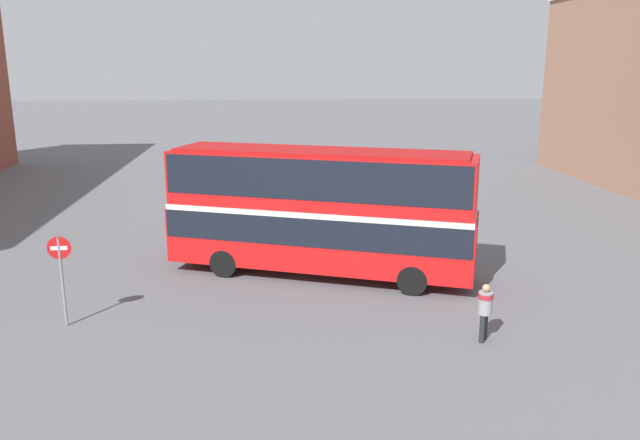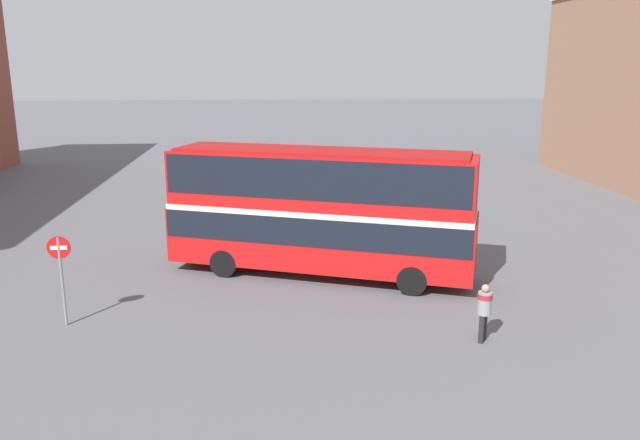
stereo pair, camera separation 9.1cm
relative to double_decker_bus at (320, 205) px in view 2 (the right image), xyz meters
name	(u,v)px [view 2 (the right image)]	position (x,y,z in m)	size (l,w,h in m)	color
ground_plane	(291,268)	(-1.04, 0.87, -2.66)	(240.00, 240.00, 0.00)	#5B5B60
double_decker_bus	(320,205)	(0.00, 0.00, 0.00)	(11.27, 6.30, 4.64)	red
pedestrian_foreground	(484,307)	(4.06, -6.07, -1.63)	(0.58, 0.58, 1.68)	#232328
parked_car_kerb_near	(326,181)	(1.64, 14.90, -1.88)	(4.71, 2.53, 1.55)	navy
no_entry_sign	(61,266)	(-7.92, -3.95, -0.79)	(0.68, 0.08, 2.75)	gray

